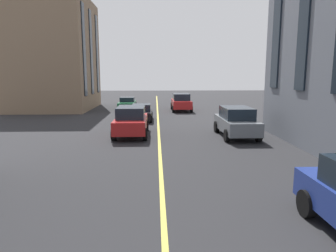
% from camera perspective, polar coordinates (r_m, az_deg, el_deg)
% --- Properties ---
extents(lane_centre_line, '(80.00, 0.16, 0.01)m').
position_cam_1_polar(lane_centre_line, '(17.67, -1.63, -3.19)').
color(lane_centre_line, '#D8C64C').
rests_on(lane_centre_line, ground_plane).
extents(car_grey_mid, '(4.70, 2.14, 1.88)m').
position_cam_1_polar(car_grey_mid, '(19.83, 12.59, 0.81)').
color(car_grey_mid, slate).
rests_on(car_grey_mid, ground_plane).
extents(car_red_near, '(4.70, 2.14, 1.88)m').
position_cam_1_polar(car_red_near, '(19.87, -6.87, 0.99)').
color(car_red_near, '#B21E1E').
rests_on(car_red_near, ground_plane).
extents(car_black_trailing, '(3.90, 1.89, 1.40)m').
position_cam_1_polar(car_black_trailing, '(26.41, -4.96, 2.53)').
color(car_black_trailing, black).
rests_on(car_black_trailing, ground_plane).
extents(car_red_oncoming, '(4.70, 2.14, 1.88)m').
position_cam_1_polar(car_red_oncoming, '(33.46, 2.47, 4.49)').
color(car_red_oncoming, '#B21E1E').
rests_on(car_red_oncoming, ground_plane).
extents(car_green_far, '(4.40, 1.95, 1.37)m').
position_cam_1_polar(car_green_far, '(35.37, -7.58, 4.25)').
color(car_green_far, '#1E6038').
rests_on(car_green_far, ground_plane).
extents(building_left_near, '(10.64, 8.34, 12.27)m').
position_cam_1_polar(building_left_near, '(37.74, -20.41, 12.34)').
color(building_left_near, '#846B51').
rests_on(building_left_near, ground_plane).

